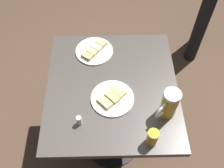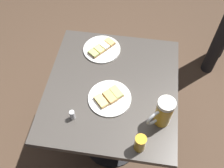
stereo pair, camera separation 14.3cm
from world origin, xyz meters
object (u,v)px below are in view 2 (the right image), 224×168
object	(u,v)px
beer_glass_small	(140,143)
salt_shaker	(72,115)
plate_near	(109,98)
beer_mug	(163,112)
plate_far	(102,49)

from	to	relation	value
beer_glass_small	salt_shaker	bearing A→B (deg)	72.80
plate_near	beer_glass_small	distance (m)	0.31
beer_glass_small	beer_mug	bearing A→B (deg)	-30.81
plate_near	beer_mug	bearing A→B (deg)	-108.26
salt_shaker	plate_near	bearing A→B (deg)	-49.03
plate_far	beer_mug	world-z (taller)	beer_mug
plate_near	beer_mug	distance (m)	0.31
beer_glass_small	plate_far	bearing A→B (deg)	25.67
plate_near	salt_shaker	size ratio (longest dim) A/B	3.99
beer_glass_small	salt_shaker	distance (m)	0.37
beer_mug	beer_glass_small	distance (m)	0.19
beer_glass_small	salt_shaker	xyz separation A→B (m)	(0.11, 0.35, -0.02)
plate_near	beer_glass_small	xyz separation A→B (m)	(-0.25, -0.19, 0.04)
beer_glass_small	salt_shaker	size ratio (longest dim) A/B	1.74
plate_near	beer_mug	size ratio (longest dim) A/B	1.32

